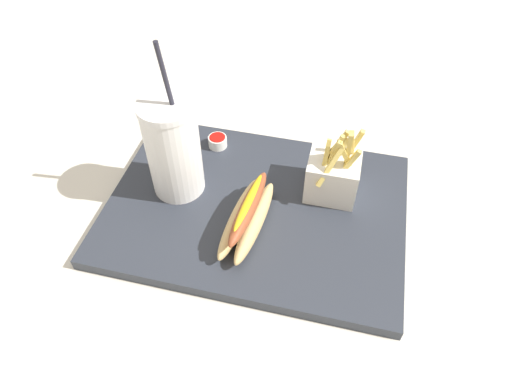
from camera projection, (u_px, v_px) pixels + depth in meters
name	position (u px, v px, depth m)	size (l,w,h in m)	color
ground_plane	(256.00, 216.00, 0.77)	(2.40, 2.40, 0.02)	silver
food_tray	(256.00, 209.00, 0.75)	(0.48, 0.34, 0.02)	#2D333D
soda_cup	(173.00, 148.00, 0.71)	(0.09, 0.09, 0.27)	white
fries_basket	(333.00, 173.00, 0.74)	(0.08, 0.09, 0.14)	white
hot_dog_1	(247.00, 216.00, 0.70)	(0.07, 0.17, 0.06)	#DBB775
ketchup_cup_1	(218.00, 141.00, 0.84)	(0.03, 0.03, 0.02)	white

